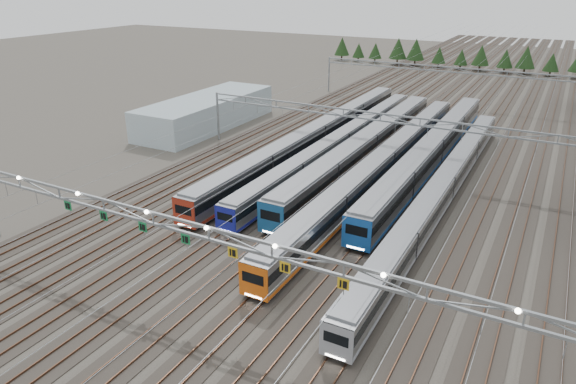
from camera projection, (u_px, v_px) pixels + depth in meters
The scene contains 13 objects.
ground at pixel (214, 312), 42.17m from camera, with size 400.00×400.00×0.00m, color #47423A.
track_bed at pixel (461, 85), 122.62m from camera, with size 54.00×260.00×5.42m.
train_a at pixel (317, 136), 81.31m from camera, with size 2.94×66.24×3.83m.
train_b at pixel (341, 142), 78.72m from camera, with size 2.60×62.08×3.38m.
train_c at pixel (367, 146), 75.80m from camera, with size 3.15×56.72×4.11m.
train_d at pixel (384, 163), 69.61m from camera, with size 2.83×67.23×3.69m.
train_e at pixel (432, 151), 73.91m from camera, with size 3.09×59.38×4.03m.
train_f at pixel (443, 188), 61.94m from camera, with size 2.58×64.94×3.36m.
gantry_near at pixel (207, 236), 39.34m from camera, with size 56.36×0.61×8.08m.
gantry_mid at pixel (380, 123), 72.10m from camera, with size 56.36×0.36×8.00m.
gantry_far at pixel (450, 74), 108.56m from camera, with size 56.36×0.36×8.00m.
west_shed at pixel (207, 112), 93.56m from camera, with size 10.00×30.00×5.26m, color #A7BEC7.
treeline at pixel (505, 58), 144.79m from camera, with size 106.40×5.60×7.02m.
Camera 1 is at (22.01, -27.88, 25.53)m, focal length 32.00 mm.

